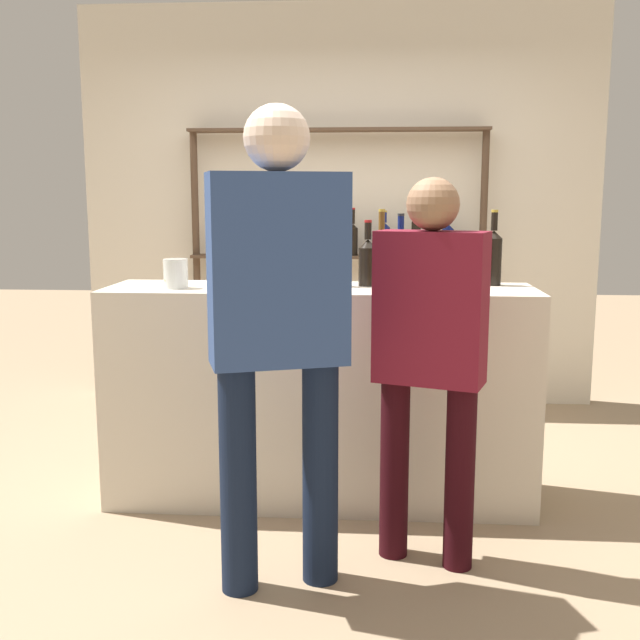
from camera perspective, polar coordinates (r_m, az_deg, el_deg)
ground_plane at (r=3.85m, az=0.00°, el=-13.29°), size 16.00×16.00×0.00m
bar_counter at (r=3.68m, az=0.00°, el=-5.69°), size 2.05×0.53×1.05m
back_wall at (r=5.41m, az=1.43°, el=8.52°), size 3.65×0.12×2.80m
back_shelf at (r=5.24m, az=1.28°, el=7.00°), size 2.05×0.18×1.94m
counter_bottle_0 at (r=3.74m, az=13.05°, el=4.77°), size 0.08×0.08×0.37m
counter_bottle_1 at (r=3.63m, az=3.66°, el=4.52°), size 0.09×0.09×0.32m
counter_bottle_2 at (r=3.61m, az=0.70°, el=4.78°), size 0.07×0.07×0.35m
counter_bottle_3 at (r=3.65m, az=6.14°, el=4.75°), size 0.08×0.08×0.35m
counter_bottle_4 at (r=3.47m, az=4.68°, el=4.68°), size 0.08×0.08×0.37m
counter_bottle_5 at (r=3.57m, az=-3.39°, el=4.73°), size 0.08×0.08×0.35m
wine_glass at (r=3.61m, az=-6.38°, el=4.55°), size 0.08×0.08×0.17m
ice_bucket at (r=3.62m, az=8.76°, el=4.09°), size 0.24×0.24×0.20m
cork_jar at (r=3.60m, az=-10.94°, el=3.47°), size 0.12×0.12×0.14m
customer_center at (r=2.73m, az=-3.20°, el=0.39°), size 0.54×0.36×1.81m
customer_right at (r=2.98m, az=8.36°, el=-1.79°), size 0.46×0.31×1.56m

